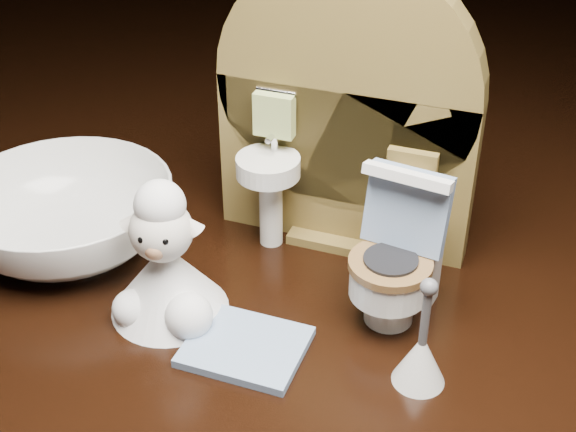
% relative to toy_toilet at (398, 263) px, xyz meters
% --- Properties ---
extents(backdrop_panel, '(0.13, 0.05, 0.15)m').
position_rel_toy_toilet_xyz_m(backdrop_panel, '(-0.04, 0.05, 0.04)').
color(backdrop_panel, brown).
rests_on(backdrop_panel, ground).
extents(toy_toilet, '(0.04, 0.05, 0.07)m').
position_rel_toy_toilet_xyz_m(toy_toilet, '(0.00, 0.00, 0.00)').
color(toy_toilet, white).
rests_on(toy_toilet, ground).
extents(bath_mat, '(0.05, 0.04, 0.00)m').
position_rel_toy_toilet_xyz_m(bath_mat, '(-0.05, -0.05, -0.03)').
color(bath_mat, '#7A94B9').
rests_on(bath_mat, ground).
extents(toilet_brush, '(0.02, 0.02, 0.05)m').
position_rel_toy_toilet_xyz_m(toilet_brush, '(0.02, -0.04, -0.01)').
color(toilet_brush, white).
rests_on(toilet_brush, ground).
extents(plush_lamb, '(0.05, 0.05, 0.07)m').
position_rel_toy_toilet_xyz_m(plush_lamb, '(-0.10, -0.04, -0.00)').
color(plush_lamb, white).
rests_on(plush_lamb, ground).
extents(ceramic_bowl, '(0.13, 0.13, 0.03)m').
position_rel_toy_toilet_xyz_m(ceramic_bowl, '(-0.17, -0.01, -0.01)').
color(ceramic_bowl, white).
rests_on(ceramic_bowl, ground).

